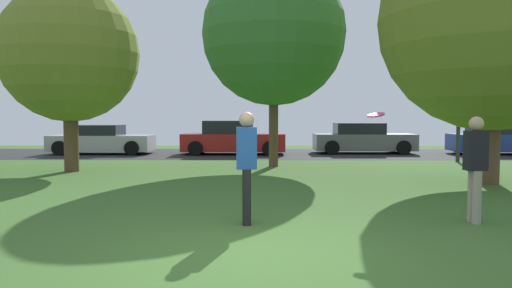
% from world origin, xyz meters
% --- Properties ---
extents(ground_plane, '(44.00, 44.00, 0.00)m').
position_xyz_m(ground_plane, '(0.00, 0.00, 0.00)').
color(ground_plane, '#3D6628').
extents(road_strip, '(44.00, 6.40, 0.01)m').
position_xyz_m(road_strip, '(0.00, 16.00, 0.00)').
color(road_strip, '#28282B').
rests_on(road_strip, ground_plane).
extents(maple_tree_far, '(4.21, 4.21, 5.74)m').
position_xyz_m(maple_tree_far, '(-5.78, 8.96, 3.62)').
color(maple_tree_far, brown).
rests_on(maple_tree_far, ground_plane).
extents(oak_tree_left, '(5.59, 5.59, 6.92)m').
position_xyz_m(oak_tree_left, '(5.86, 6.33, 4.12)').
color(oak_tree_left, brown).
rests_on(oak_tree_left, ground_plane).
extents(oak_tree_right, '(4.82, 4.82, 6.89)m').
position_xyz_m(oak_tree_right, '(0.52, 10.49, 4.47)').
color(oak_tree_right, brown).
rests_on(oak_tree_right, ground_plane).
extents(person_thrower, '(0.33, 0.30, 1.78)m').
position_xyz_m(person_thrower, '(-0.11, 1.69, 0.99)').
color(person_thrower, black).
rests_on(person_thrower, ground_plane).
extents(person_catcher, '(0.33, 0.30, 1.71)m').
position_xyz_m(person_catcher, '(3.54, 1.84, 0.95)').
color(person_catcher, gray).
rests_on(person_catcher, ground_plane).
extents(frisbee_disc, '(0.38, 0.38, 0.09)m').
position_xyz_m(frisbee_disc, '(1.93, 1.77, 1.73)').
color(frisbee_disc, '#EA2D6B').
extents(parked_car_silver, '(4.51, 2.04, 1.31)m').
position_xyz_m(parked_car_silver, '(-7.16, 15.86, 0.61)').
color(parked_car_silver, '#B7B7BC').
rests_on(parked_car_silver, ground_plane).
extents(parked_car_red, '(4.57, 2.05, 1.51)m').
position_xyz_m(parked_car_red, '(-1.20, 15.79, 0.69)').
color(parked_car_red, '#B21E1E').
rests_on(parked_car_red, ground_plane).
extents(parked_car_grey, '(4.52, 2.03, 1.40)m').
position_xyz_m(parked_car_grey, '(4.76, 16.39, 0.65)').
color(parked_car_grey, slate).
rests_on(parked_car_grey, ground_plane).
extents(parked_car_blue, '(4.18, 1.97, 1.41)m').
position_xyz_m(parked_car_blue, '(10.73, 15.91, 0.65)').
color(parked_car_blue, '#233893').
rests_on(parked_car_blue, ground_plane).
extents(street_lamp_post, '(0.14, 0.14, 4.50)m').
position_xyz_m(street_lamp_post, '(7.45, 12.20, 2.25)').
color(street_lamp_post, '#2D2D33').
rests_on(street_lamp_post, ground_plane).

